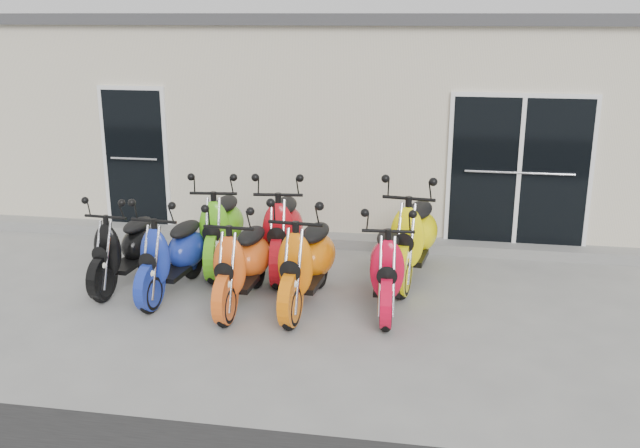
{
  "coord_description": "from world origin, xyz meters",
  "views": [
    {
      "loc": [
        1.54,
        -8.09,
        3.38
      ],
      "look_at": [
        0.0,
        0.6,
        0.75
      ],
      "focal_mm": 40.0,
      "sensor_mm": 36.0,
      "label": 1
    }
  ],
  "objects_px": {
    "scooter_front_black": "(124,238)",
    "scooter_back_yellow": "(414,225)",
    "scooter_front_blue": "(172,244)",
    "scooter_front_red": "(388,255)",
    "scooter_back_green": "(221,217)",
    "scooter_front_orange_b": "(307,249)",
    "scooter_front_orange_a": "(242,251)",
    "scooter_back_red": "(283,219)"
  },
  "relations": [
    {
      "from": "scooter_front_black",
      "to": "scooter_back_yellow",
      "type": "bearing_deg",
      "value": 17.09
    },
    {
      "from": "scooter_front_blue",
      "to": "scooter_front_red",
      "type": "bearing_deg",
      "value": 5.04
    },
    {
      "from": "scooter_back_yellow",
      "to": "scooter_front_blue",
      "type": "bearing_deg",
      "value": -153.24
    },
    {
      "from": "scooter_back_yellow",
      "to": "scooter_front_red",
      "type": "bearing_deg",
      "value": -96.51
    },
    {
      "from": "scooter_back_green",
      "to": "scooter_front_orange_b",
      "type": "bearing_deg",
      "value": -46.73
    },
    {
      "from": "scooter_front_blue",
      "to": "scooter_front_red",
      "type": "height_order",
      "value": "scooter_front_red"
    },
    {
      "from": "scooter_front_black",
      "to": "scooter_back_green",
      "type": "distance_m",
      "value": 1.35
    },
    {
      "from": "scooter_front_black",
      "to": "scooter_front_orange_b",
      "type": "xyz_separation_m",
      "value": [
        2.41,
        -0.28,
        0.09
      ]
    },
    {
      "from": "scooter_front_blue",
      "to": "scooter_back_green",
      "type": "xyz_separation_m",
      "value": [
        0.29,
        1.09,
        0.05
      ]
    },
    {
      "from": "scooter_back_green",
      "to": "scooter_front_orange_a",
      "type": "bearing_deg",
      "value": -69.7
    },
    {
      "from": "scooter_back_green",
      "to": "scooter_back_yellow",
      "type": "bearing_deg",
      "value": -8.17
    },
    {
      "from": "scooter_front_black",
      "to": "scooter_back_yellow",
      "type": "relative_size",
      "value": 0.84
    },
    {
      "from": "scooter_front_red",
      "to": "scooter_back_green",
      "type": "xyz_separation_m",
      "value": [
        -2.36,
        1.08,
        0.04
      ]
    },
    {
      "from": "scooter_front_orange_a",
      "to": "scooter_back_yellow",
      "type": "xyz_separation_m",
      "value": [
        1.96,
        1.22,
        0.07
      ]
    },
    {
      "from": "scooter_front_orange_b",
      "to": "scooter_front_black",
      "type": "bearing_deg",
      "value": 177.76
    },
    {
      "from": "scooter_front_blue",
      "to": "scooter_front_black",
      "type": "bearing_deg",
      "value": 170.59
    },
    {
      "from": "scooter_front_orange_b",
      "to": "scooter_back_red",
      "type": "bearing_deg",
      "value": 119.89
    },
    {
      "from": "scooter_front_blue",
      "to": "scooter_back_yellow",
      "type": "distance_m",
      "value": 3.08
    },
    {
      "from": "scooter_front_orange_a",
      "to": "scooter_back_yellow",
      "type": "relative_size",
      "value": 0.9
    },
    {
      "from": "scooter_front_black",
      "to": "scooter_front_red",
      "type": "height_order",
      "value": "scooter_front_red"
    },
    {
      "from": "scooter_front_orange_a",
      "to": "scooter_front_black",
      "type": "bearing_deg",
      "value": 169.14
    },
    {
      "from": "scooter_front_red",
      "to": "scooter_back_yellow",
      "type": "distance_m",
      "value": 1.06
    },
    {
      "from": "scooter_front_black",
      "to": "scooter_back_green",
      "type": "relative_size",
      "value": 0.89
    },
    {
      "from": "scooter_front_black",
      "to": "scooter_back_red",
      "type": "height_order",
      "value": "scooter_back_red"
    },
    {
      "from": "scooter_front_orange_b",
      "to": "scooter_back_red",
      "type": "relative_size",
      "value": 0.99
    },
    {
      "from": "scooter_back_red",
      "to": "scooter_back_green",
      "type": "bearing_deg",
      "value": 171.79
    },
    {
      "from": "scooter_front_orange_b",
      "to": "scooter_back_yellow",
      "type": "height_order",
      "value": "scooter_back_yellow"
    },
    {
      "from": "scooter_front_black",
      "to": "scooter_front_orange_a",
      "type": "distance_m",
      "value": 1.69
    },
    {
      "from": "scooter_front_orange_b",
      "to": "scooter_back_green",
      "type": "distance_m",
      "value": 1.84
    },
    {
      "from": "scooter_back_red",
      "to": "scooter_front_black",
      "type": "bearing_deg",
      "value": -161.29
    },
    {
      "from": "scooter_front_orange_b",
      "to": "scooter_back_yellow",
      "type": "xyz_separation_m",
      "value": [
        1.19,
        1.12,
        0.03
      ]
    },
    {
      "from": "scooter_back_yellow",
      "to": "scooter_front_orange_a",
      "type": "bearing_deg",
      "value": -140.83
    },
    {
      "from": "scooter_front_red",
      "to": "scooter_front_orange_b",
      "type": "bearing_deg",
      "value": -177.98
    },
    {
      "from": "scooter_back_red",
      "to": "scooter_front_red",
      "type": "bearing_deg",
      "value": -41.82
    },
    {
      "from": "scooter_front_blue",
      "to": "scooter_back_green",
      "type": "distance_m",
      "value": 1.12
    },
    {
      "from": "scooter_front_orange_a",
      "to": "scooter_back_red",
      "type": "xyz_separation_m",
      "value": [
        0.21,
        1.25,
        0.05
      ]
    },
    {
      "from": "scooter_front_black",
      "to": "scooter_back_red",
      "type": "relative_size",
      "value": 0.87
    },
    {
      "from": "scooter_front_orange_b",
      "to": "scooter_back_red",
      "type": "height_order",
      "value": "scooter_back_red"
    },
    {
      "from": "scooter_front_blue",
      "to": "scooter_back_green",
      "type": "relative_size",
      "value": 0.93
    },
    {
      "from": "scooter_back_green",
      "to": "scooter_back_yellow",
      "type": "xyz_separation_m",
      "value": [
        2.61,
        -0.06,
        0.04
      ]
    },
    {
      "from": "scooter_front_orange_a",
      "to": "scooter_back_red",
      "type": "height_order",
      "value": "scooter_back_red"
    },
    {
      "from": "scooter_front_orange_b",
      "to": "scooter_front_red",
      "type": "relative_size",
      "value": 1.07
    }
  ]
}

